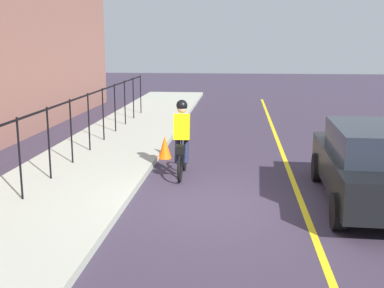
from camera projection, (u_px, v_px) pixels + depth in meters
ground_plane at (220, 205)px, 9.57m from camera, size 80.00×80.00×0.00m
lane_line_centre at (303, 207)px, 9.42m from camera, size 36.00×0.12×0.01m
sidewalk at (52, 196)px, 9.87m from camera, size 40.00×3.20×0.15m
iron_fence at (48, 128)px, 10.63m from camera, size 20.43×0.04×1.60m
cyclist_lead at (182, 139)px, 11.35m from camera, size 1.71×0.36×1.83m
patrol_sedan at (373, 163)px, 9.44m from camera, size 4.46×2.05×1.58m
traffic_cone_near at (165, 147)px, 13.31m from camera, size 0.36×0.36×0.62m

